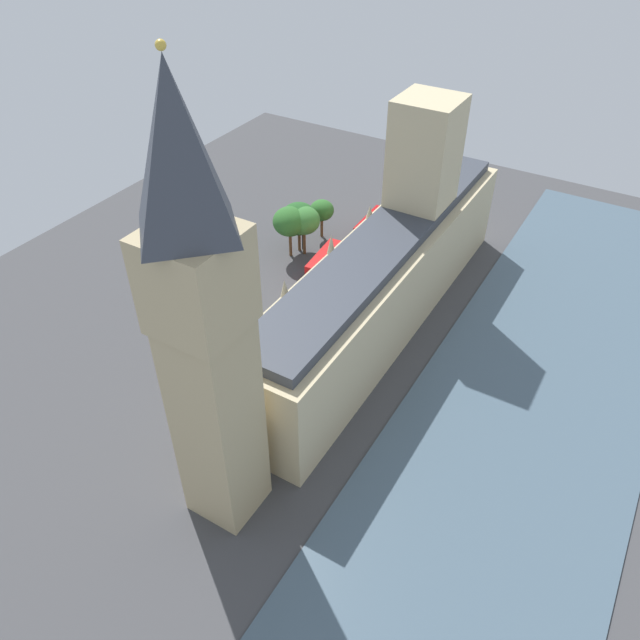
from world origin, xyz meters
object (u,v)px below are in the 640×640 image
at_px(plane_tree_under_trees, 290,222).
at_px(street_lamp_slot_11, 302,229).
at_px(double_decker_bus_corner, 324,263).
at_px(parliament_building, 389,269).
at_px(clock_tower, 204,326).
at_px(car_silver_kerbside, 295,307).
at_px(pedestrian_leading, 396,237).
at_px(street_lamp_slot_10, 164,348).
at_px(plane_tree_trailing, 322,210).
at_px(car_yellow_cab_far_end, 266,341).
at_px(car_dark_green_near_tower, 225,378).
at_px(plane_tree_opposite_hall, 299,219).
at_px(double_decker_bus_by_river_gate, 371,227).
at_px(plane_tree_midblock, 304,221).

relative_size(plane_tree_under_trees, street_lamp_slot_11, 1.54).
bearing_deg(double_decker_bus_corner, parliament_building, 155.69).
height_order(clock_tower, double_decker_bus_corner, clock_tower).
bearing_deg(street_lamp_slot_11, plane_tree_under_trees, 76.17).
relative_size(clock_tower, car_silver_kerbside, 12.53).
xyz_separation_m(pedestrian_leading, street_lamp_slot_10, (13.40, 51.24, 3.37)).
xyz_separation_m(pedestrian_leading, plane_tree_under_trees, (14.74, 15.31, 6.60)).
relative_size(double_decker_bus_corner, plane_tree_trailing, 1.36).
xyz_separation_m(car_yellow_cab_far_end, street_lamp_slot_10, (9.52, 12.09, 3.20)).
distance_m(car_silver_kerbside, plane_tree_under_trees, 18.52).
xyz_separation_m(car_silver_kerbside, car_dark_green_near_tower, (-0.43, 19.76, 0.01)).
relative_size(plane_tree_opposite_hall, plane_tree_under_trees, 0.98).
height_order(double_decker_bus_corner, plane_tree_opposite_hall, plane_tree_opposite_hall).
distance_m(double_decker_bus_by_river_gate, car_silver_kerbside, 27.37).
relative_size(car_silver_kerbside, plane_tree_midblock, 0.43).
relative_size(pedestrian_leading, plane_tree_trailing, 0.20).
bearing_deg(double_decker_bus_corner, car_silver_kerbside, 90.98).
bearing_deg(street_lamp_slot_10, car_dark_green_near_tower, -167.46).
bearing_deg(plane_tree_opposite_hall, car_yellow_cab_far_end, 111.67).
xyz_separation_m(clock_tower, car_dark_green_near_tower, (12.87, -15.73, -26.36)).
relative_size(plane_tree_under_trees, plane_tree_midblock, 1.03).
height_order(plane_tree_opposite_hall, plane_tree_midblock, plane_tree_opposite_hall).
height_order(double_decker_bus_corner, pedestrian_leading, double_decker_bus_corner).
xyz_separation_m(clock_tower, street_lamp_slot_10, (22.07, -13.68, -23.16)).
relative_size(double_decker_bus_by_river_gate, car_dark_green_near_tower, 2.16).
distance_m(parliament_building, double_decker_bus_by_river_gate, 25.90).
distance_m(double_decker_bus_by_river_gate, plane_tree_trailing, 10.11).
height_order(pedestrian_leading, street_lamp_slot_10, street_lamp_slot_10).
bearing_deg(plane_tree_opposite_hall, plane_tree_midblock, 159.71).
bearing_deg(car_yellow_cab_far_end, plane_tree_under_trees, -70.53).
relative_size(car_yellow_cab_far_end, plane_tree_trailing, 0.58).
xyz_separation_m(car_silver_kerbside, plane_tree_opposite_hall, (9.69, -16.59, 5.96)).
xyz_separation_m(car_silver_kerbside, pedestrian_leading, (-4.64, -29.44, -0.17)).
bearing_deg(street_lamp_slot_10, parliament_building, -128.45).
bearing_deg(plane_tree_under_trees, double_decker_bus_corner, 163.98).
relative_size(double_decker_bus_by_river_gate, plane_tree_trailing, 1.35).
relative_size(clock_tower, car_dark_green_near_tower, 10.77).
bearing_deg(parliament_building, car_yellow_cab_far_end, 51.40).
height_order(pedestrian_leading, plane_tree_opposite_hall, plane_tree_opposite_hall).
distance_m(double_decker_bus_corner, car_dark_green_near_tower, 31.43).
height_order(car_yellow_cab_far_end, street_lamp_slot_10, street_lamp_slot_10).
relative_size(clock_tower, double_decker_bus_by_river_gate, 4.98).
bearing_deg(plane_tree_trailing, plane_tree_midblock, 93.41).
xyz_separation_m(double_decker_bus_corner, car_yellow_cab_far_end, (-1.98, 21.29, -1.75)).
xyz_separation_m(parliament_building, street_lamp_slot_10, (22.38, 28.19, -5.54)).
height_order(double_decker_bus_by_river_gate, pedestrian_leading, double_decker_bus_by_river_gate).
relative_size(plane_tree_midblock, street_lamp_slot_10, 1.69).
xyz_separation_m(double_decker_bus_by_river_gate, plane_tree_opposite_hall, (9.75, 10.72, 4.21)).
bearing_deg(clock_tower, car_silver_kerbside, -69.44).
relative_size(car_silver_kerbside, street_lamp_slot_11, 0.65).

